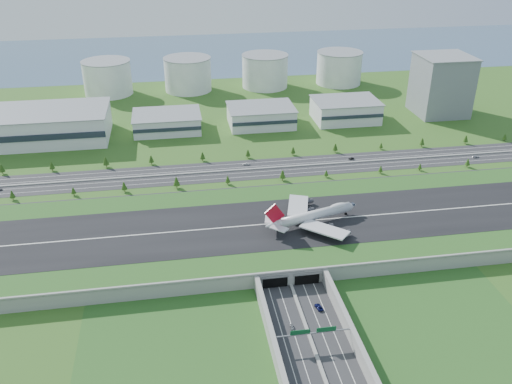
{
  "coord_description": "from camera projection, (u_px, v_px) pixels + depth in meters",
  "views": [
    {
      "loc": [
        -54.88,
        -273.84,
        174.31
      ],
      "look_at": [
        -4.73,
        35.0,
        12.01
      ],
      "focal_mm": 38.0,
      "sensor_mm": 36.0,
      "label": 1
    }
  ],
  "objects": [
    {
      "name": "fuel_tank_a",
      "position": [
        108.0,
        78.0,
        574.5
      ],
      "size": [
        50.0,
        50.0,
        35.0
      ],
      "primitive_type": "cylinder",
      "color": "silver",
      "rests_on": "ground"
    },
    {
      "name": "boeing_747",
      "position": [
        313.0,
        215.0,
        322.2
      ],
      "size": [
        61.82,
        57.61,
        19.64
      ],
      "rotation": [
        0.0,
        0.0,
        0.29
      ],
      "color": "silver",
      "rests_on": "airfield_deck"
    },
    {
      "name": "sign_gantry_near",
      "position": [
        313.0,
        334.0,
        241.53
      ],
      "size": [
        38.7,
        0.7,
        9.8
      ],
      "color": "gray",
      "rests_on": "ground"
    },
    {
      "name": "car_0",
      "position": [
        292.0,
        327.0,
        254.46
      ],
      "size": [
        1.61,
        3.92,
        1.33
      ],
      "primitive_type": "imported",
      "rotation": [
        0.0,
        0.0,
        -0.01
      ],
      "color": "#A1A1A5",
      "rests_on": "ground"
    },
    {
      "name": "bay_water",
      "position": [
        208.0,
        53.0,
        748.57
      ],
      "size": [
        1200.0,
        260.0,
        0.06
      ],
      "primitive_type": "cube",
      "color": "#3E5A76",
      "rests_on": "ground"
    },
    {
      "name": "hangar_mid_b",
      "position": [
        261.0,
        116.0,
        494.13
      ],
      "size": [
        58.0,
        42.0,
        17.0
      ],
      "primitive_type": "cube",
      "color": "white",
      "rests_on": "ground"
    },
    {
      "name": "hangar_mid_a",
      "position": [
        167.0,
        122.0,
        482.5
      ],
      "size": [
        58.0,
        42.0,
        15.0
      ],
      "primitive_type": "cube",
      "color": "white",
      "rests_on": "ground"
    },
    {
      "name": "north_expressway",
      "position": [
        249.0,
        170.0,
        411.22
      ],
      "size": [
        560.0,
        36.0,
        0.12
      ],
      "primitive_type": "cube",
      "color": "#28282B",
      "rests_on": "ground"
    },
    {
      "name": "car_2",
      "position": [
        319.0,
        307.0,
        266.99
      ],
      "size": [
        4.0,
        6.4,
        1.65
      ],
      "primitive_type": "imported",
      "rotation": [
        0.0,
        0.0,
        3.37
      ],
      "color": "#0D1245",
      "rests_on": "ground"
    },
    {
      "name": "car_5",
      "position": [
        351.0,
        159.0,
        427.67
      ],
      "size": [
        4.58,
        1.74,
        1.49
      ],
      "primitive_type": "imported",
      "rotation": [
        0.0,
        0.0,
        -1.54
      ],
      "color": "black",
      "rests_on": "ground"
    },
    {
      "name": "underpass_road",
      "position": [
        315.0,
        346.0,
        239.31
      ],
      "size": [
        38.8,
        120.4,
        8.0
      ],
      "color": "#28282B",
      "rests_on": "ground"
    },
    {
      "name": "car_7",
      "position": [
        246.0,
        164.0,
        418.71
      ],
      "size": [
        5.56,
        2.92,
        1.54
      ],
      "primitive_type": "imported",
      "rotation": [
        0.0,
        0.0,
        -1.72
      ],
      "color": "white",
      "rests_on": "ground"
    },
    {
      "name": "fuel_tank_c",
      "position": [
        265.0,
        71.0,
        598.69
      ],
      "size": [
        50.0,
        50.0,
        35.0
      ],
      "primitive_type": "cylinder",
      "color": "silver",
      "rests_on": "ground"
    },
    {
      "name": "hangar_mid_c",
      "position": [
        345.0,
        110.0,
        505.05
      ],
      "size": [
        58.0,
        42.0,
        19.0
      ],
      "primitive_type": "cube",
      "color": "white",
      "rests_on": "ground"
    },
    {
      "name": "fuel_tank_d",
      "position": [
        339.0,
        68.0,
        610.78
      ],
      "size": [
        50.0,
        50.0,
        35.0
      ],
      "primitive_type": "cylinder",
      "color": "silver",
      "rests_on": "ground"
    },
    {
      "name": "hangar_west",
      "position": [
        36.0,
        126.0,
        460.16
      ],
      "size": [
        120.0,
        60.0,
        25.0
      ],
      "primitive_type": "cube",
      "color": "white",
      "rests_on": "ground"
    },
    {
      "name": "airfield_deck",
      "position": [
        273.0,
        229.0,
        326.03
      ],
      "size": [
        520.0,
        100.0,
        9.2
      ],
      "color": "gray",
      "rests_on": "ground"
    },
    {
      "name": "office_tower",
      "position": [
        441.0,
        85.0,
        514.66
      ],
      "size": [
        46.0,
        46.0,
        55.0
      ],
      "primitive_type": "cube",
      "color": "slate",
      "rests_on": "ground"
    },
    {
      "name": "tree_row",
      "position": [
        252.0,
        164.0,
        409.32
      ],
      "size": [
        501.73,
        48.73,
        8.48
      ],
      "color": "#3D2819",
      "rests_on": "ground"
    },
    {
      "name": "car_6",
      "position": [
        476.0,
        157.0,
        431.16
      ],
      "size": [
        5.45,
        3.04,
        1.44
      ],
      "primitive_type": "imported",
      "rotation": [
        0.0,
        0.0,
        1.7
      ],
      "color": "silver",
      "rests_on": "ground"
    },
    {
      "name": "fuel_tank_b",
      "position": [
        188.0,
        74.0,
        586.59
      ],
      "size": [
        50.0,
        50.0,
        35.0
      ],
      "primitive_type": "cylinder",
      "color": "silver",
      "rests_on": "ground"
    },
    {
      "name": "ground",
      "position": [
        273.0,
        235.0,
        328.01
      ],
      "size": [
        1200.0,
        1200.0,
        0.0
      ],
      "primitive_type": "plane",
      "color": "#245219",
      "rests_on": "ground"
    }
  ]
}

